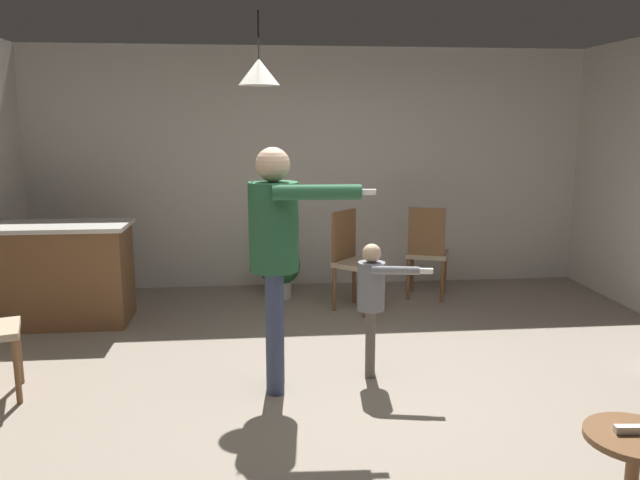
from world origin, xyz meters
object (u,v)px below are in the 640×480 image
Objects in this scene: person_child at (373,294)px; dining_chair_near_wall at (353,256)px; dining_chair_centre_back at (427,249)px; spare_remote_on_table at (629,430)px; side_table_by_couch at (632,474)px; person_adult at (276,242)px; kitchen_counter at (62,274)px; potted_plant_corner at (279,263)px.

person_child is 1.70m from dining_chair_near_wall.
spare_remote_on_table is at bearing -71.78° from dining_chair_centre_back.
person_child is 2.13m from spare_remote_on_table.
side_table_by_couch is 0.30× the size of person_adult.
side_table_by_couch is 0.52× the size of dining_chair_near_wall.
dining_chair_near_wall is at bearing 100.35° from spare_remote_on_table.
person_adult reaches higher than dining_chair_centre_back.
dining_chair_near_wall is (0.12, 1.70, -0.08)m from person_child.
person_adult reaches higher than kitchen_counter.
kitchen_counter is 3.65m from dining_chair_centre_back.
kitchen_counter is at bearing -127.69° from person_adult.
dining_chair_centre_back is (1.67, 2.16, -0.52)m from person_adult.
spare_remote_on_table is (1.40, -4.15, 0.16)m from potted_plant_corner.
side_table_by_couch is (3.48, -3.50, -0.15)m from kitchen_counter.
person_adult is 0.85m from person_child.
kitchen_counter is at bearing -44.15° from dining_chair_near_wall.
spare_remote_on_table reaches higher than side_table_by_couch.
person_adult is 2.11m from dining_chair_near_wall.
person_child is at bearing 111.75° from spare_remote_on_table.
person_child is at bearing -95.05° from dining_chair_centre_back.
kitchen_counter is 2.79m from dining_chair_near_wall.
person_adult is at bearing -40.64° from kitchen_counter.
person_child is (2.66, -1.51, 0.15)m from kitchen_counter.
potted_plant_corner is (-1.43, 4.16, 0.06)m from side_table_by_couch.
dining_chair_near_wall is 3.73m from spare_remote_on_table.
person_adult is 2.41m from spare_remote_on_table.
side_table_by_couch is 2.17m from person_child.
kitchen_counter is at bearing -108.62° from person_child.
person_adult is at bearing -65.81° from person_child.
kitchen_counter is at bearing 134.74° from spare_remote_on_table.
dining_chair_centre_back is 1.44× the size of potted_plant_corner.
dining_chair_near_wall reaches higher than kitchen_counter.
person_child reaches higher than kitchen_counter.
person_child reaches higher than potted_plant_corner.
person_adult is at bearing 129.93° from side_table_by_couch.
side_table_by_couch is 0.21m from spare_remote_on_table.
kitchen_counter is 9.69× the size of spare_remote_on_table.
kitchen_counter is 2.16m from potted_plant_corner.
person_adult is (-1.52, 1.82, 0.74)m from side_table_by_couch.
dining_chair_centre_back is at bearing 87.93° from side_table_by_couch.
kitchen_counter is at bearing -162.05° from potted_plant_corner.
dining_chair_near_wall is at bearing 100.69° from side_table_by_couch.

